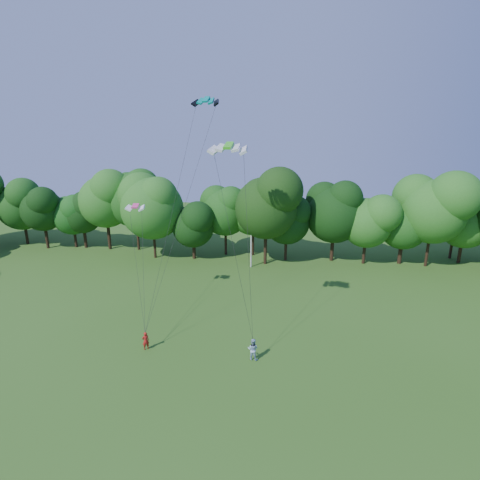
# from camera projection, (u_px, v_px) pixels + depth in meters

# --- Properties ---
(ground) EXTENTS (160.00, 160.00, 0.00)m
(ground) POSITION_uv_depth(u_px,v_px,m) (176.00, 448.00, 22.22)
(ground) COLOR #2F5C19
(ground) RESTS_ON ground
(utility_pole) EXTENTS (1.60, 0.38, 8.06)m
(utility_pole) POSITION_uv_depth(u_px,v_px,m) (251.00, 238.00, 51.10)
(utility_pole) COLOR beige
(utility_pole) RESTS_ON ground
(kite_flyer_left) EXTENTS (0.72, 0.66, 1.64)m
(kite_flyer_left) POSITION_uv_depth(u_px,v_px,m) (146.00, 341.00, 32.14)
(kite_flyer_left) COLOR #AE1B16
(kite_flyer_left) RESTS_ON ground
(kite_flyer_right) EXTENTS (1.03, 0.87, 1.87)m
(kite_flyer_right) POSITION_uv_depth(u_px,v_px,m) (253.00, 349.00, 30.69)
(kite_flyer_right) COLOR #9CBBD9
(kite_flyer_right) RESTS_ON ground
(kite_teal) EXTENTS (2.63, 1.38, 0.66)m
(kite_teal) POSITION_uv_depth(u_px,v_px,m) (206.00, 99.00, 35.50)
(kite_teal) COLOR #048A80
(kite_teal) RESTS_ON ground
(kite_green) EXTENTS (3.13, 1.62, 0.58)m
(kite_green) POSITION_uv_depth(u_px,v_px,m) (228.00, 146.00, 29.20)
(kite_green) COLOR #3CCF1F
(kite_green) RESTS_ON ground
(kite_pink) EXTENTS (1.94, 1.05, 0.41)m
(kite_pink) POSITION_uv_depth(u_px,v_px,m) (135.00, 206.00, 37.67)
(kite_pink) COLOR #E03E82
(kite_pink) RESTS_ON ground
(tree_back_west) EXTENTS (6.73, 6.73, 9.79)m
(tree_back_west) POSITION_uv_depth(u_px,v_px,m) (72.00, 210.00, 59.64)
(tree_back_west) COLOR #362415
(tree_back_west) RESTS_ON ground
(tree_back_center) EXTENTS (9.45, 9.45, 13.75)m
(tree_back_center) POSITION_uv_depth(u_px,v_px,m) (266.00, 204.00, 51.16)
(tree_back_center) COLOR #301E12
(tree_back_center) RESTS_ON ground
(tree_back_east) EXTENTS (8.50, 8.50, 12.36)m
(tree_back_east) POSITION_uv_depth(u_px,v_px,m) (458.00, 207.00, 53.73)
(tree_back_east) COLOR #331D14
(tree_back_east) RESTS_ON ground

